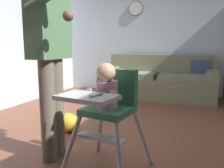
# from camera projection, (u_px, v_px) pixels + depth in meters

# --- Properties ---
(ground) EXTENTS (6.04, 7.27, 0.10)m
(ground) POSITION_uv_depth(u_px,v_px,m) (121.00, 144.00, 2.62)
(ground) COLOR brown
(wall_far) EXTENTS (5.24, 0.06, 2.78)m
(wall_far) POSITION_uv_depth(u_px,v_px,m) (163.00, 29.00, 5.04)
(wall_far) COLOR silver
(wall_far) RESTS_ON ground
(couch) EXTENTS (2.18, 0.86, 0.86)m
(couch) POSITION_uv_depth(u_px,v_px,m) (159.00, 81.00, 4.72)
(couch) COLOR #75745A
(couch) RESTS_ON ground
(high_chair) EXTENTS (0.69, 0.79, 0.91)m
(high_chair) POSITION_uv_depth(u_px,v_px,m) (108.00, 99.00, 1.87)
(high_chair) COLOR silver
(high_chair) RESTS_ON ground
(adult_standing) EXTENTS (0.51, 0.52, 1.74)m
(adult_standing) POSITION_uv_depth(u_px,v_px,m) (51.00, 52.00, 2.05)
(adult_standing) COLOR #6F6153
(adult_standing) RESTS_ON ground
(toy_ball) EXTENTS (0.23, 0.23, 0.23)m
(toy_ball) POSITION_uv_depth(u_px,v_px,m) (69.00, 122.00, 2.85)
(toy_ball) COLOR gold
(toy_ball) RESTS_ON ground
(wall_clock) EXTENTS (0.32, 0.04, 0.32)m
(wall_clock) POSITION_uv_depth(u_px,v_px,m) (136.00, 8.00, 5.13)
(wall_clock) COLOR white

